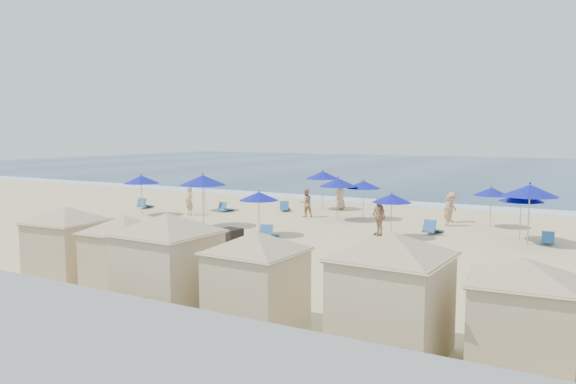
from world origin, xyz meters
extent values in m
plane|color=beige|center=(0.00, 0.00, 0.00)|extent=(160.00, 160.00, 0.00)
cube|color=#0D294C|center=(0.00, 55.00, 0.03)|extent=(160.00, 80.00, 0.06)
cube|color=white|center=(0.00, 15.50, 0.04)|extent=(160.00, 2.50, 0.08)
cube|color=gray|center=(0.00, -13.00, 0.55)|extent=(160.00, 2.20, 1.10)
cube|color=black|center=(-1.46, -2.19, 0.41)|extent=(0.92, 0.92, 0.82)
cube|color=#D0B88E|center=(-2.90, -9.08, 0.97)|extent=(2.09, 2.09, 1.95)
cube|color=tan|center=(-2.90, -9.08, 1.95)|extent=(2.19, 2.19, 0.08)
pyramid|color=tan|center=(-2.90, -9.08, 2.43)|extent=(4.26, 4.26, 0.49)
cube|color=#D0B88E|center=(-0.23, -9.18, 0.94)|extent=(1.97, 1.97, 1.88)
cube|color=tan|center=(-0.23, -9.18, 1.88)|extent=(2.07, 2.07, 0.08)
pyramid|color=tan|center=(-0.23, -9.18, 2.35)|extent=(4.12, 4.12, 0.47)
cube|color=#D0B88E|center=(2.07, -9.88, 1.07)|extent=(2.21, 2.21, 2.15)
cube|color=tan|center=(2.07, -9.88, 2.15)|extent=(2.32, 2.32, 0.09)
pyramid|color=tan|center=(2.07, -9.88, 2.68)|extent=(4.70, 4.70, 0.54)
cube|color=#D0B88E|center=(4.77, -9.79, 0.97)|extent=(1.99, 1.99, 1.94)
cube|color=tan|center=(4.77, -9.79, 1.94)|extent=(2.09, 2.09, 0.08)
pyramid|color=tan|center=(4.77, -9.79, 2.42)|extent=(4.24, 4.24, 0.48)
cube|color=#D0B88E|center=(8.12, -9.68, 1.07)|extent=(2.23, 2.23, 2.15)
cube|color=tan|center=(8.12, -9.68, 2.15)|extent=(2.35, 2.35, 0.09)
pyramid|color=tan|center=(8.12, -9.68, 2.68)|extent=(4.70, 4.70, 0.54)
cube|color=#D0B88E|center=(10.65, -9.35, 0.94)|extent=(2.04, 2.04, 1.88)
cube|color=tan|center=(10.65, -9.35, 1.88)|extent=(2.14, 2.14, 0.08)
pyramid|color=tan|center=(10.65, -9.35, 2.36)|extent=(4.12, 4.12, 0.47)
cylinder|color=#A5A8AD|center=(-11.49, 3.04, 0.95)|extent=(0.05, 0.05, 1.90)
cone|color=#0E139B|center=(-11.49, 3.04, 2.08)|extent=(2.10, 2.10, 0.45)
sphere|color=#0E139B|center=(-11.49, 3.04, 2.35)|extent=(0.08, 0.08, 0.08)
cylinder|color=#A5A8AD|center=(-9.48, 6.34, 0.84)|extent=(0.04, 0.04, 1.69)
cone|color=#0E139B|center=(-9.48, 6.34, 1.84)|extent=(1.86, 1.86, 0.40)
sphere|color=#0E139B|center=(-9.48, 6.34, 2.08)|extent=(0.07, 0.07, 0.07)
cylinder|color=#A5A8AD|center=(-5.85, 1.60, 1.09)|extent=(0.06, 0.06, 2.18)
cone|color=#0E139B|center=(-5.85, 1.60, 2.38)|extent=(2.40, 2.40, 0.52)
sphere|color=#0E139B|center=(-5.85, 1.60, 2.69)|extent=(0.09, 0.09, 0.09)
cylinder|color=#A5A8AD|center=(-3.44, 10.50, 0.98)|extent=(0.05, 0.05, 1.97)
cone|color=#0E139B|center=(-3.44, 10.50, 2.15)|extent=(2.17, 2.17, 0.47)
sphere|color=#0E139B|center=(-3.44, 10.50, 2.43)|extent=(0.08, 0.08, 0.08)
cylinder|color=#A5A8AD|center=(-0.73, 6.84, 0.96)|extent=(0.05, 0.05, 1.91)
cone|color=#0E139B|center=(-0.73, 6.84, 2.09)|extent=(2.11, 2.11, 0.45)
sphere|color=#0E139B|center=(-0.73, 6.84, 2.37)|extent=(0.08, 0.08, 0.08)
cylinder|color=#A5A8AD|center=(-1.99, 0.84, 0.85)|extent=(0.04, 0.04, 1.69)
cone|color=#0E139B|center=(-1.99, 0.84, 1.85)|extent=(1.87, 1.87, 0.40)
sphere|color=#0E139B|center=(-1.99, 0.84, 2.09)|extent=(0.07, 0.07, 0.07)
cylinder|color=#A5A8AD|center=(0.32, 7.93, 0.88)|extent=(0.05, 0.05, 1.76)
cone|color=#0E139B|center=(0.32, 7.93, 1.92)|extent=(1.95, 1.95, 0.42)
sphere|color=#0E139B|center=(0.32, 7.93, 2.18)|extent=(0.07, 0.07, 0.07)
cylinder|color=#A5A8AD|center=(3.54, 3.36, 0.83)|extent=(0.04, 0.04, 1.66)
cone|color=#0E139B|center=(3.54, 3.36, 1.82)|extent=(1.84, 1.84, 0.39)
sphere|color=#0E139B|center=(3.54, 3.36, 2.06)|extent=(0.07, 0.07, 0.07)
cylinder|color=#A5A8AD|center=(6.94, 8.61, 0.83)|extent=(0.04, 0.04, 1.66)
cone|color=#0E139B|center=(6.94, 8.61, 1.82)|extent=(1.84, 1.84, 0.39)
sphere|color=#0E139B|center=(6.94, 8.61, 2.06)|extent=(0.07, 0.07, 0.07)
cylinder|color=#A5A8AD|center=(8.72, 5.62, 0.89)|extent=(0.05, 0.05, 1.79)
cone|color=#0E139B|center=(8.72, 5.62, 1.95)|extent=(1.98, 1.98, 0.42)
sphere|color=#0E139B|center=(8.72, 5.62, 2.21)|extent=(0.08, 0.08, 0.08)
cylinder|color=#A5A8AD|center=(9.15, 4.72, 1.07)|extent=(0.06, 0.06, 2.13)
cone|color=#0E139B|center=(9.15, 4.72, 2.33)|extent=(2.36, 2.36, 0.51)
sphere|color=#0E139B|center=(9.15, 4.72, 2.64)|extent=(0.09, 0.09, 0.09)
cube|color=#2A5E9B|center=(-13.52, 5.43, 0.16)|extent=(0.80, 1.27, 0.32)
cube|color=#2A5E9B|center=(-13.41, 4.95, 0.40)|extent=(0.61, 0.44, 0.57)
cube|color=#2A5E9B|center=(-8.07, 6.67, 0.14)|extent=(0.50, 1.06, 0.29)
cube|color=#2A5E9B|center=(-8.07, 6.22, 0.36)|extent=(0.50, 0.29, 0.51)
cube|color=#2A5E9B|center=(-5.10, 8.65, 0.15)|extent=(0.94, 1.25, 0.31)
cube|color=#2A5E9B|center=(-4.91, 8.21, 0.38)|extent=(0.61, 0.50, 0.55)
cube|color=#2A5E9B|center=(-1.20, 0.50, 0.16)|extent=(0.85, 1.32, 0.34)
cube|color=#2A5E9B|center=(-1.07, 0.00, 0.41)|extent=(0.64, 0.46, 0.59)
cube|color=#2A5E9B|center=(4.92, 5.43, 0.17)|extent=(0.72, 1.30, 0.34)
cube|color=#2A5E9B|center=(4.86, 4.91, 0.42)|extent=(0.62, 0.40, 0.60)
cube|color=#2A5E9B|center=(9.89, 5.35, 0.14)|extent=(0.60, 1.09, 0.29)
cube|color=#2A5E9B|center=(9.93, 4.91, 0.35)|extent=(0.52, 0.34, 0.51)
imported|color=tan|center=(-9.04, 4.35, 0.82)|extent=(0.69, 0.55, 1.63)
imported|color=tan|center=(-2.84, 7.10, 0.81)|extent=(0.96, 1.00, 1.62)
imported|color=tan|center=(2.83, 3.64, 0.89)|extent=(1.08, 1.00, 1.79)
imported|color=tan|center=(4.84, 9.31, 0.81)|extent=(0.71, 1.11, 1.63)
imported|color=tan|center=(-2.38, 10.84, 0.88)|extent=(0.63, 0.90, 1.76)
imported|color=tan|center=(4.92, 7.95, 0.79)|extent=(0.62, 0.69, 1.57)
camera|label=1|loc=(11.98, -20.86, 4.75)|focal=35.00mm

